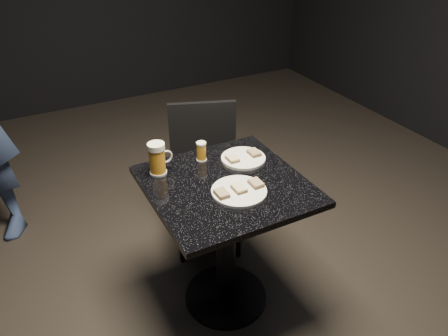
{
  "coord_description": "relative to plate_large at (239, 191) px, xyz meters",
  "views": [
    {
      "loc": [
        -0.78,
        -1.47,
        1.85
      ],
      "look_at": [
        0.0,
        0.02,
        0.82
      ],
      "focal_mm": 35.0,
      "sensor_mm": 36.0,
      "label": 1
    }
  ],
  "objects": [
    {
      "name": "floor",
      "position": [
        -0.02,
        0.09,
        -0.76
      ],
      "size": [
        6.0,
        6.0,
        0.0
      ],
      "primitive_type": "plane",
      "color": "black",
      "rests_on": "ground"
    },
    {
      "name": "plate_large",
      "position": [
        0.0,
        0.0,
        0.0
      ],
      "size": [
        0.25,
        0.25,
        0.01
      ],
      "primitive_type": "cylinder",
      "color": "white",
      "rests_on": "table"
    },
    {
      "name": "plate_small",
      "position": [
        0.16,
        0.24,
        0.0
      ],
      "size": [
        0.22,
        0.22,
        0.01
      ],
      "primitive_type": "cylinder",
      "color": "white",
      "rests_on": "table"
    },
    {
      "name": "table",
      "position": [
        -0.02,
        0.09,
        -0.25
      ],
      "size": [
        0.7,
        0.7,
        0.75
      ],
      "color": "black",
      "rests_on": "floor"
    },
    {
      "name": "beer_mug",
      "position": [
        -0.26,
        0.32,
        0.07
      ],
      "size": [
        0.12,
        0.08,
        0.16
      ],
      "color": "silver",
      "rests_on": "table"
    },
    {
      "name": "beer_tumbler",
      "position": [
        -0.02,
        0.34,
        0.04
      ],
      "size": [
        0.05,
        0.05,
        0.1
      ],
      "color": "silver",
      "rests_on": "table"
    },
    {
      "name": "chair",
      "position": [
        0.13,
        0.63,
        -0.26
      ],
      "size": [
        0.51,
        0.51,
        0.87
      ],
      "color": "black",
      "rests_on": "floor"
    },
    {
      "name": "canapes_on_plate_large",
      "position": [
        -0.0,
        0.0,
        0.02
      ],
      "size": [
        0.22,
        0.07,
        0.02
      ],
      "color": "#4C3521",
      "rests_on": "plate_large"
    },
    {
      "name": "canapes_on_plate_small",
      "position": [
        0.16,
        0.24,
        0.02
      ],
      "size": [
        0.17,
        0.07,
        0.02
      ],
      "color": "#4C3521",
      "rests_on": "plate_small"
    }
  ]
}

